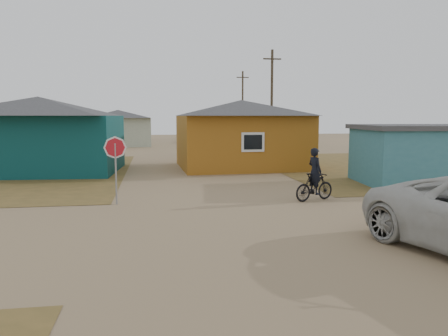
% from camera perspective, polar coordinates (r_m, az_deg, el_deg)
% --- Properties ---
extents(ground, '(120.00, 120.00, 0.00)m').
position_cam_1_polar(ground, '(11.58, 3.85, -8.12)').
color(ground, '#8F7452').
extents(grass_ne, '(20.00, 18.00, 0.00)m').
position_cam_1_polar(grass_ne, '(29.22, 25.36, 0.30)').
color(grass_ne, brown).
rests_on(grass_ne, ground).
extents(house_teal, '(8.93, 7.08, 4.00)m').
position_cam_1_polar(house_teal, '(25.13, -22.96, 4.16)').
color(house_teal, '#0A3839').
rests_on(house_teal, ground).
extents(house_yellow, '(7.72, 6.76, 3.90)m').
position_cam_1_polar(house_yellow, '(25.42, 2.27, 4.59)').
color(house_yellow, '#9B5E17').
rests_on(house_yellow, ground).
extents(shed_turquoise, '(6.71, 4.93, 2.60)m').
position_cam_1_polar(shed_turquoise, '(21.22, 25.43, 1.64)').
color(shed_turquoise, teal).
rests_on(shed_turquoise, ground).
extents(house_pale_west, '(7.04, 6.15, 3.60)m').
position_cam_1_polar(house_pale_west, '(45.04, -13.65, 5.18)').
color(house_pale_west, '#ACB59C').
rests_on(house_pale_west, ground).
extents(house_beige_east, '(6.95, 6.05, 3.60)m').
position_cam_1_polar(house_beige_east, '(52.43, 4.68, 5.55)').
color(house_beige_east, tan).
rests_on(house_beige_east, ground).
extents(house_pale_north, '(6.28, 5.81, 3.40)m').
position_cam_1_polar(house_pale_north, '(58.05, -20.66, 5.15)').
color(house_pale_north, '#ACB59C').
rests_on(house_pale_north, ground).
extents(utility_pole_near, '(1.40, 0.20, 8.00)m').
position_cam_1_polar(utility_pole_near, '(34.14, 6.25, 8.71)').
color(utility_pole_near, '#413627').
rests_on(utility_pole_near, ground).
extents(utility_pole_far, '(1.40, 0.20, 8.00)m').
position_cam_1_polar(utility_pole_far, '(49.93, 2.44, 8.12)').
color(utility_pole_far, '#413627').
rests_on(utility_pole_far, ground).
extents(stop_sign, '(0.74, 0.25, 2.31)m').
position_cam_1_polar(stop_sign, '(15.05, -14.01, 1.76)').
color(stop_sign, gray).
rests_on(stop_sign, ground).
extents(cyclist, '(1.72, 1.02, 1.87)m').
position_cam_1_polar(cyclist, '(15.71, 11.74, -1.75)').
color(cyclist, black).
rests_on(cyclist, ground).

